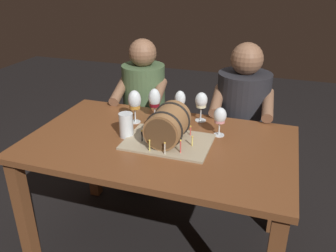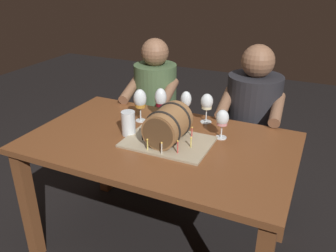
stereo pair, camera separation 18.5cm
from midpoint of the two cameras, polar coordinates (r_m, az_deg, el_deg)
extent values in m
plane|color=black|center=(2.36, 1.17, -18.91)|extent=(8.00, 8.00, 0.00)
cube|color=brown|center=(1.93, 1.36, -2.88)|extent=(1.45, 0.88, 0.03)
cube|color=brown|center=(2.20, -19.51, -12.23)|extent=(0.07, 0.07, 0.72)
cube|color=brown|center=(2.69, -8.59, -3.78)|extent=(0.07, 0.07, 0.72)
cube|color=brown|center=(2.33, 20.70, -10.21)|extent=(0.07, 0.07, 0.72)
cube|color=tan|center=(1.89, 2.80, -2.65)|extent=(0.46, 0.32, 0.01)
cylinder|color=olive|center=(1.85, 2.87, 0.14)|extent=(0.19, 0.24, 0.19)
cylinder|color=brown|center=(1.75, 1.33, -1.40)|extent=(0.17, 0.00, 0.17)
cylinder|color=brown|center=(1.96, 4.24, 1.52)|extent=(0.17, 0.00, 0.17)
torus|color=black|center=(1.79, 2.04, -0.69)|extent=(0.21, 0.01, 0.21)
torus|color=black|center=(1.91, 3.64, 0.92)|extent=(0.21, 0.01, 0.21)
cylinder|color=#EAD666|center=(1.83, 6.67, -2.85)|extent=(0.01, 0.01, 0.05)
sphere|color=#F9C64C|center=(1.81, 6.71, -2.00)|extent=(0.01, 0.01, 0.01)
cylinder|color=#D64C47|center=(1.94, 6.65, -1.09)|extent=(0.01, 0.01, 0.05)
sphere|color=#F9C64C|center=(1.93, 6.69, -0.30)|extent=(0.01, 0.01, 0.01)
cylinder|color=silver|center=(1.99, 5.41, -0.36)|extent=(0.01, 0.01, 0.05)
sphere|color=#F9C64C|center=(1.97, 5.45, 0.44)|extent=(0.01, 0.01, 0.01)
cylinder|color=black|center=(2.01, 2.05, 0.10)|extent=(0.01, 0.01, 0.06)
sphere|color=#F9C64C|center=(1.99, 2.07, 0.99)|extent=(0.01, 0.01, 0.01)
cylinder|color=silver|center=(1.96, -0.35, -0.59)|extent=(0.01, 0.01, 0.05)
sphere|color=#F9C64C|center=(1.95, -0.35, 0.24)|extent=(0.01, 0.01, 0.01)
cylinder|color=black|center=(1.89, -1.42, -1.54)|extent=(0.01, 0.01, 0.06)
sphere|color=#F9C64C|center=(1.87, -1.43, -0.62)|extent=(0.01, 0.01, 0.01)
cylinder|color=#EAD666|center=(1.79, -0.51, -3.19)|extent=(0.01, 0.01, 0.05)
sphere|color=#F9C64C|center=(1.78, -0.51, -2.28)|extent=(0.01, 0.01, 0.01)
cylinder|color=silver|center=(1.75, 1.98, -3.82)|extent=(0.01, 0.01, 0.06)
sphere|color=#F9C64C|center=(1.73, 2.00, -2.83)|extent=(0.01, 0.01, 0.01)
cylinder|color=#D64C47|center=(1.76, 4.60, -3.60)|extent=(0.01, 0.01, 0.06)
sphere|color=#F9C64C|center=(1.74, 4.64, -2.53)|extent=(0.01, 0.01, 0.01)
cylinder|color=white|center=(1.98, 11.28, -1.91)|extent=(0.06, 0.06, 0.00)
cylinder|color=white|center=(1.97, 11.38, -0.91)|extent=(0.01, 0.01, 0.07)
ellipsoid|color=white|center=(1.93, 11.58, 1.27)|extent=(0.07, 0.07, 0.09)
cylinder|color=pink|center=(1.95, 11.50, 0.48)|extent=(0.06, 0.06, 0.02)
cylinder|color=white|center=(2.16, -2.02, 0.86)|extent=(0.06, 0.06, 0.00)
cylinder|color=white|center=(2.14, -2.03, 1.93)|extent=(0.01, 0.01, 0.08)
ellipsoid|color=white|center=(2.10, -2.08, 4.44)|extent=(0.08, 0.08, 0.12)
cylinder|color=#C6842D|center=(2.12, -2.06, 3.56)|extent=(0.06, 0.06, 0.04)
cylinder|color=white|center=(2.19, 5.30, 1.11)|extent=(0.06, 0.06, 0.00)
cylinder|color=white|center=(2.17, 5.35, 2.08)|extent=(0.01, 0.01, 0.08)
ellipsoid|color=white|center=(2.14, 5.44, 4.29)|extent=(0.07, 0.07, 0.10)
cylinder|color=white|center=(2.16, 8.64, 0.61)|extent=(0.07, 0.07, 0.00)
cylinder|color=white|center=(2.14, 8.71, 1.68)|extent=(0.01, 0.01, 0.08)
ellipsoid|color=white|center=(2.11, 8.87, 3.92)|extent=(0.07, 0.07, 0.10)
cylinder|color=beige|center=(2.12, 8.82, 3.16)|extent=(0.06, 0.06, 0.03)
cylinder|color=white|center=(2.21, 1.23, 1.43)|extent=(0.06, 0.06, 0.00)
cylinder|color=white|center=(2.19, 1.23, 2.32)|extent=(0.01, 0.01, 0.07)
ellipsoid|color=white|center=(2.16, 1.26, 4.62)|extent=(0.07, 0.07, 0.12)
cylinder|color=maroon|center=(2.17, 1.25, 3.67)|extent=(0.06, 0.06, 0.03)
cylinder|color=white|center=(1.96, -3.79, 0.39)|extent=(0.08, 0.08, 0.14)
cylinder|color=#C6842D|center=(1.97, -3.77, -0.24)|extent=(0.07, 0.07, 0.09)
cylinder|color=white|center=(1.95, -3.82, 1.14)|extent=(0.07, 0.07, 0.01)
cube|color=#2A3A24|center=(2.85, -0.01, -4.82)|extent=(0.34, 0.32, 0.45)
cylinder|color=#47603D|center=(2.64, -0.01, 4.42)|extent=(0.35, 0.35, 0.53)
sphere|color=brown|center=(2.54, -0.01, 11.89)|extent=(0.20, 0.20, 0.20)
cylinder|color=brown|center=(2.44, 2.24, 5.40)|extent=(0.11, 0.31, 0.14)
cylinder|color=brown|center=(2.53, -3.97, 6.00)|extent=(0.11, 0.31, 0.14)
cube|color=black|center=(2.67, 14.46, -7.92)|extent=(0.34, 0.32, 0.45)
cylinder|color=#232328|center=(2.44, 15.68, 1.84)|extent=(0.38, 0.38, 0.53)
sphere|color=brown|center=(2.33, 16.70, 10.05)|extent=(0.21, 0.21, 0.21)
cylinder|color=brown|center=(2.27, 19.59, 2.57)|extent=(0.09, 0.31, 0.14)
cylinder|color=brown|center=(2.30, 11.65, 3.75)|extent=(0.09, 0.31, 0.14)
camera|label=1|loc=(0.09, -87.14, 1.33)|focal=37.44mm
camera|label=2|loc=(0.09, 92.86, -1.33)|focal=37.44mm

